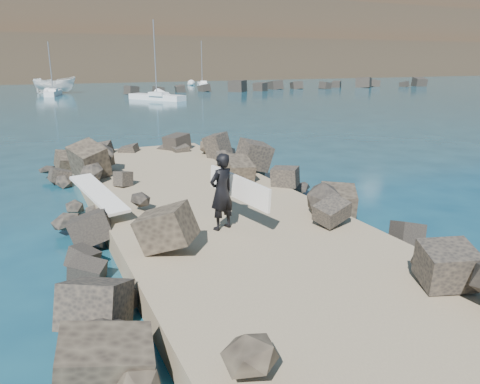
# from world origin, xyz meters

# --- Properties ---
(ground) EXTENTS (800.00, 800.00, 0.00)m
(ground) POSITION_xyz_m (0.00, 0.00, 0.00)
(ground) COLOR #0F384C
(ground) RESTS_ON ground
(jetty) EXTENTS (6.00, 26.00, 0.60)m
(jetty) POSITION_xyz_m (0.00, -2.00, 0.30)
(jetty) COLOR #8C7759
(jetty) RESTS_ON ground
(riprap_left) EXTENTS (2.60, 22.00, 1.00)m
(riprap_left) POSITION_xyz_m (-2.90, -1.50, 0.50)
(riprap_left) COLOR black
(riprap_left) RESTS_ON ground
(riprap_right) EXTENTS (2.60, 22.00, 1.00)m
(riprap_right) POSITION_xyz_m (2.90, -1.50, 0.50)
(riprap_right) COLOR black
(riprap_right) RESTS_ON ground
(breakwater_secondary) EXTENTS (52.00, 4.00, 1.20)m
(breakwater_secondary) POSITION_xyz_m (35.00, 55.00, 0.60)
(breakwater_secondary) COLOR black
(breakwater_secondary) RESTS_ON ground
(headland) EXTENTS (360.00, 140.00, 32.00)m
(headland) POSITION_xyz_m (10.00, 160.00, 16.00)
(headland) COLOR #2D4919
(headland) RESTS_ON ground
(surfboard_resting) EXTENTS (1.25, 2.51, 0.08)m
(surfboard_resting) POSITION_xyz_m (-2.98, 1.53, 1.04)
(surfboard_resting) COLOR white
(surfboard_resting) RESTS_ON riprap_left
(boat_imported) EXTENTS (6.27, 3.86, 2.27)m
(boat_imported) POSITION_xyz_m (-0.04, 62.01, 1.13)
(boat_imported) COLOR white
(boat_imported) RESTS_ON ground
(surfer_with_board) EXTENTS (1.15, 2.29, 1.88)m
(surfer_with_board) POSITION_xyz_m (-0.39, -0.93, 1.55)
(surfer_with_board) COLOR black
(surfer_with_board) RESTS_ON jetty
(sailboat_d) EXTENTS (3.25, 6.72, 7.98)m
(sailboat_d) POSITION_xyz_m (25.52, 70.80, 0.35)
(sailboat_d) COLOR white
(sailboat_d) RESTS_ON ground
(sailboat_b) EXTENTS (2.64, 5.82, 7.01)m
(sailboat_b) POSITION_xyz_m (-0.67, 56.75, 0.35)
(sailboat_b) COLOR white
(sailboat_b) RESTS_ON ground
(sailboat_c) EXTENTS (5.47, 7.36, 9.14)m
(sailboat_c) POSITION_xyz_m (10.03, 44.29, 0.35)
(sailboat_c) COLOR white
(sailboat_c) RESTS_ON ground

